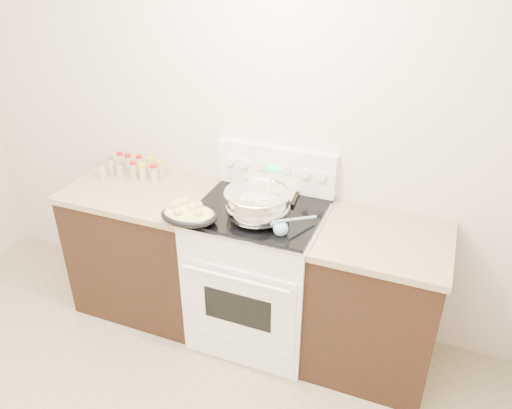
% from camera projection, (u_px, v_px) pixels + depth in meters
% --- Properties ---
extents(counter_left, '(0.93, 0.67, 0.92)m').
position_uv_depth(counter_left, '(148.00, 247.00, 3.44)').
color(counter_left, black).
rests_on(counter_left, ground).
extents(counter_right, '(0.73, 0.67, 0.92)m').
position_uv_depth(counter_right, '(375.00, 302.00, 2.94)').
color(counter_right, black).
rests_on(counter_right, ground).
extents(kitchen_range, '(0.78, 0.73, 1.22)m').
position_uv_depth(kitchen_range, '(259.00, 271.00, 3.16)').
color(kitchen_range, white).
rests_on(kitchen_range, ground).
extents(mixing_bowl, '(0.40, 0.40, 0.22)m').
position_uv_depth(mixing_bowl, '(258.00, 205.00, 2.80)').
color(mixing_bowl, silver).
rests_on(mixing_bowl, kitchen_range).
extents(roasting_pan, '(0.35, 0.26, 0.11)m').
position_uv_depth(roasting_pan, '(189.00, 214.00, 2.78)').
color(roasting_pan, black).
rests_on(roasting_pan, kitchen_range).
extents(baking_sheet, '(0.43, 0.32, 0.06)m').
position_uv_depth(baking_sheet, '(267.00, 190.00, 3.11)').
color(baking_sheet, black).
rests_on(baking_sheet, kitchen_range).
extents(wooden_spoon, '(0.04, 0.27, 0.04)m').
position_uv_depth(wooden_spoon, '(241.00, 205.00, 2.95)').
color(wooden_spoon, '#A98A4D').
rests_on(wooden_spoon, kitchen_range).
extents(blue_ladle, '(0.19, 0.24, 0.10)m').
position_uv_depth(blue_ladle, '(283.00, 228.00, 2.68)').
color(blue_ladle, '#7EA7BC').
rests_on(blue_ladle, kitchen_range).
extents(spice_jars, '(0.40, 0.23, 0.13)m').
position_uv_depth(spice_jars, '(133.00, 167.00, 3.35)').
color(spice_jars, '#BFB28C').
rests_on(spice_jars, counter_left).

